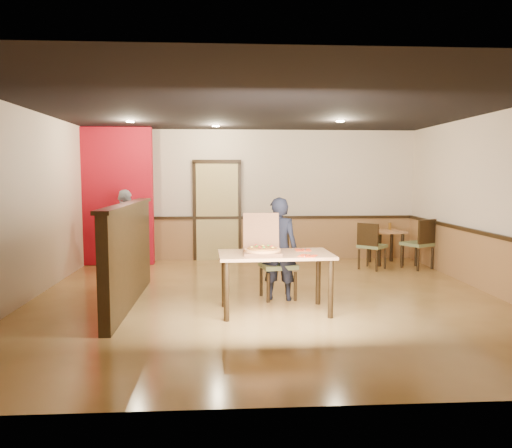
# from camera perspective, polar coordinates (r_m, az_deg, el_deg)

# --- Properties ---
(floor) EXTENTS (7.00, 7.00, 0.00)m
(floor) POSITION_cam_1_polar(r_m,az_deg,el_deg) (7.53, 1.37, -8.50)
(floor) COLOR tan
(floor) RESTS_ON ground
(ceiling) EXTENTS (7.00, 7.00, 0.00)m
(ceiling) POSITION_cam_1_polar(r_m,az_deg,el_deg) (7.36, 1.42, 13.13)
(ceiling) COLOR black
(ceiling) RESTS_ON wall_back
(wall_back) EXTENTS (7.00, 0.00, 7.00)m
(wall_back) POSITION_cam_1_polar(r_m,az_deg,el_deg) (10.80, -0.21, 3.31)
(wall_back) COLOR beige
(wall_back) RESTS_ON floor
(wall_left) EXTENTS (0.00, 7.00, 7.00)m
(wall_left) POSITION_cam_1_polar(r_m,az_deg,el_deg) (7.83, -25.06, 1.89)
(wall_left) COLOR beige
(wall_left) RESTS_ON floor
(wall_right) EXTENTS (0.00, 7.00, 7.00)m
(wall_right) POSITION_cam_1_polar(r_m,az_deg,el_deg) (8.38, 26.01, 2.06)
(wall_right) COLOR beige
(wall_right) RESTS_ON floor
(wainscot_back) EXTENTS (7.00, 0.04, 0.90)m
(wainscot_back) POSITION_cam_1_polar(r_m,az_deg,el_deg) (10.85, -0.20, -1.72)
(wainscot_back) COLOR olive
(wainscot_back) RESTS_ON floor
(chair_rail_back) EXTENTS (7.00, 0.06, 0.06)m
(chair_rail_back) POSITION_cam_1_polar(r_m,az_deg,el_deg) (10.78, -0.19, 0.75)
(chair_rail_back) COLOR black
(chair_rail_back) RESTS_ON wall_back
(wainscot_right) EXTENTS (0.04, 7.00, 0.90)m
(wainscot_right) POSITION_cam_1_polar(r_m,az_deg,el_deg) (8.47, 25.55, -4.37)
(wainscot_right) COLOR olive
(wainscot_right) RESTS_ON floor
(chair_rail_right) EXTENTS (0.06, 7.00, 0.06)m
(chair_rail_right) POSITION_cam_1_polar(r_m,az_deg,el_deg) (8.39, 25.57, -1.21)
(chair_rail_right) COLOR black
(chair_rail_right) RESTS_ON wall_right
(back_door) EXTENTS (0.90, 0.06, 2.10)m
(back_door) POSITION_cam_1_polar(r_m,az_deg,el_deg) (10.77, -4.45, 1.42)
(back_door) COLOR #D9BF6F
(back_door) RESTS_ON wall_back
(booth_partition) EXTENTS (0.20, 3.10, 1.44)m
(booth_partition) POSITION_cam_1_polar(r_m,az_deg,el_deg) (7.29, -14.37, -3.25)
(booth_partition) COLOR black
(booth_partition) RESTS_ON floor
(red_accent_panel) EXTENTS (1.60, 0.20, 2.78)m
(red_accent_panel) POSITION_cam_1_polar(r_m,az_deg,el_deg) (10.53, -16.02, 3.03)
(red_accent_panel) COLOR #A00B19
(red_accent_panel) RESTS_ON floor
(spot_a) EXTENTS (0.14, 0.14, 0.02)m
(spot_a) POSITION_cam_1_polar(r_m,az_deg,el_deg) (9.27, -14.19, 11.29)
(spot_a) COLOR #FFD7B2
(spot_a) RESTS_ON ceiling
(spot_b) EXTENTS (0.14, 0.14, 0.02)m
(spot_b) POSITION_cam_1_polar(r_m,az_deg,el_deg) (9.82, -4.62, 11.12)
(spot_b) COLOR #FFD7B2
(spot_b) RESTS_ON ceiling
(spot_c) EXTENTS (0.14, 0.14, 0.02)m
(spot_c) POSITION_cam_1_polar(r_m,az_deg,el_deg) (9.06, 9.61, 11.52)
(spot_c) COLOR #FFD7B2
(spot_c) RESTS_ON ceiling
(main_table) EXTENTS (1.54, 0.92, 0.80)m
(main_table) POSITION_cam_1_polar(r_m,az_deg,el_deg) (6.66, 2.22, -4.28)
(main_table) COLOR #BC804F
(main_table) RESTS_ON floor
(diner_chair) EXTENTS (0.58, 0.58, 1.00)m
(diner_chair) POSITION_cam_1_polar(r_m,az_deg,el_deg) (7.51, 2.36, -4.27)
(diner_chair) COLOR #646D40
(diner_chair) RESTS_ON floor
(side_chair_left) EXTENTS (0.64, 0.64, 0.92)m
(side_chair_left) POSITION_cam_1_polar(r_m,az_deg,el_deg) (9.94, 12.98, -2.24)
(side_chair_left) COLOR #646D40
(side_chair_left) RESTS_ON floor
(side_chair_right) EXTENTS (0.66, 0.66, 0.99)m
(side_chair_right) POSITION_cam_1_polar(r_m,az_deg,el_deg) (10.25, 18.28, -1.94)
(side_chair_right) COLOR #646D40
(side_chair_right) RESTS_ON floor
(side_table) EXTENTS (0.72, 0.72, 0.70)m
(side_table) POSITION_cam_1_polar(r_m,az_deg,el_deg) (10.66, 14.63, -1.62)
(side_table) COLOR #BC804F
(side_table) RESTS_ON floor
(diner) EXTENTS (0.62, 0.47, 1.52)m
(diner) POSITION_cam_1_polar(r_m,az_deg,el_deg) (7.32, 2.62, -2.85)
(diner) COLOR black
(diner) RESTS_ON floor
(passerby) EXTENTS (0.55, 0.97, 1.57)m
(passerby) POSITION_cam_1_polar(r_m,az_deg,el_deg) (9.82, -14.69, -0.73)
(passerby) COLOR #9B9CA3
(passerby) RESTS_ON floor
(pizza_box) EXTENTS (0.50, 0.58, 0.52)m
(pizza_box) POSITION_cam_1_polar(r_m,az_deg,el_deg) (6.62, 0.70, -2.80)
(pizza_box) COLOR brown
(pizza_box) RESTS_ON main_table
(pizza) EXTENTS (0.54, 0.54, 0.03)m
(pizza) POSITION_cam_1_polar(r_m,az_deg,el_deg) (6.57, 0.73, -2.99)
(pizza) COLOR #C68748
(pizza) RESTS_ON pizza_box
(napkin_near) EXTENTS (0.28, 0.28, 0.01)m
(napkin_near) POSITION_cam_1_polar(r_m,az_deg,el_deg) (6.44, 5.93, -3.63)
(napkin_near) COLOR red
(napkin_near) RESTS_ON main_table
(napkin_far) EXTENTS (0.22, 0.22, 0.01)m
(napkin_far) POSITION_cam_1_polar(r_m,az_deg,el_deg) (6.93, 5.39, -2.96)
(napkin_far) COLOR red
(napkin_far) RESTS_ON main_table
(condiment) EXTENTS (0.06, 0.06, 0.14)m
(condiment) POSITION_cam_1_polar(r_m,az_deg,el_deg) (10.81, 15.05, -0.24)
(condiment) COLOR brown
(condiment) RESTS_ON side_table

